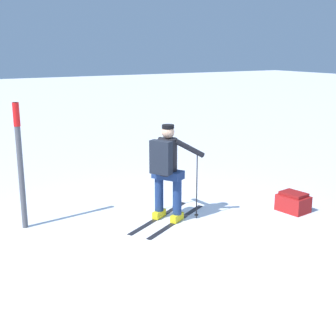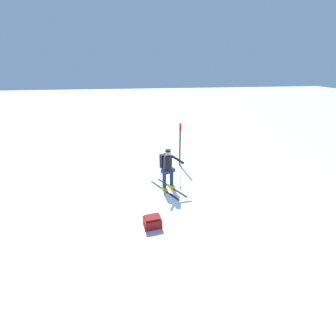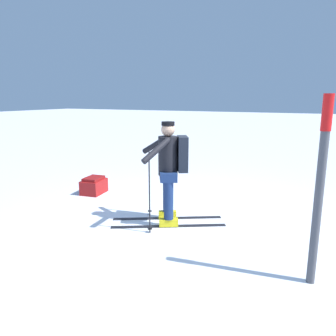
# 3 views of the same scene
# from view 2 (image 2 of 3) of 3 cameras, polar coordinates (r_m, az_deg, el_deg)

# --- Properties ---
(ground_plane) EXTENTS (80.00, 80.00, 0.00)m
(ground_plane) POSITION_cam_2_polar(r_m,az_deg,el_deg) (9.22, -2.15, -4.50)
(ground_plane) COLOR white
(skier) EXTENTS (1.29, 1.82, 1.66)m
(skier) POSITION_cam_2_polar(r_m,az_deg,el_deg) (8.56, -0.11, 0.19)
(skier) COLOR black
(skier) RESTS_ON ground_plane
(dropped_backpack) EXTENTS (0.58, 0.47, 0.36)m
(dropped_backpack) POSITION_cam_2_polar(r_m,az_deg,el_deg) (7.03, -3.99, -13.45)
(dropped_backpack) COLOR maroon
(dropped_backpack) RESTS_ON ground_plane
(trail_marker) EXTENTS (0.10, 0.10, 2.07)m
(trail_marker) POSITION_cam_2_polar(r_m,az_deg,el_deg) (10.63, 3.07, 6.65)
(trail_marker) COLOR #4C4C51
(trail_marker) RESTS_ON ground_plane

